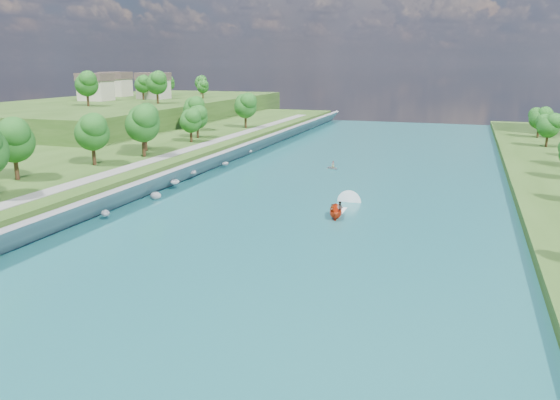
% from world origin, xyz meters
% --- Properties ---
extents(ground, '(260.00, 260.00, 0.00)m').
position_xyz_m(ground, '(0.00, 0.00, 0.00)').
color(ground, '#2D5119').
rests_on(ground, ground).
extents(river_water, '(55.00, 240.00, 0.10)m').
position_xyz_m(river_water, '(0.00, 20.00, 0.05)').
color(river_water, '#175458').
rests_on(river_water, ground).
extents(berm_west, '(45.00, 240.00, 3.50)m').
position_xyz_m(berm_west, '(-50.00, 20.00, 1.75)').
color(berm_west, '#2D5119').
rests_on(berm_west, ground).
extents(ridge_west, '(60.00, 120.00, 9.00)m').
position_xyz_m(ridge_west, '(-82.50, 95.00, 4.50)').
color(ridge_west, '#2D5119').
rests_on(ridge_west, ground).
extents(riprap_bank, '(4.45, 236.00, 4.48)m').
position_xyz_m(riprap_bank, '(-25.85, 19.34, 1.80)').
color(riprap_bank, slate).
rests_on(riprap_bank, ground).
extents(riverside_path, '(3.00, 200.00, 0.10)m').
position_xyz_m(riverside_path, '(-32.50, 20.00, 3.55)').
color(riverside_path, gray).
rests_on(riverside_path, berm_west).
extents(ridge_houses, '(29.50, 29.50, 8.40)m').
position_xyz_m(ridge_houses, '(-88.67, 100.00, 13.31)').
color(ridge_houses, beige).
rests_on(ridge_houses, ridge_west).
extents(trees_ridge, '(22.42, 67.93, 10.93)m').
position_xyz_m(trees_ridge, '(-73.42, 91.90, 13.83)').
color(trees_ridge, '#165217').
rests_on(trees_ridge, ridge_west).
extents(motorboat, '(3.60, 19.08, 2.15)m').
position_xyz_m(motorboat, '(4.13, 13.88, 0.84)').
color(motorboat, red).
rests_on(motorboat, river_water).
extents(raft, '(3.29, 3.19, 1.49)m').
position_xyz_m(raft, '(-4.37, 46.57, 0.43)').
color(raft, gray).
rests_on(raft, river_water).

